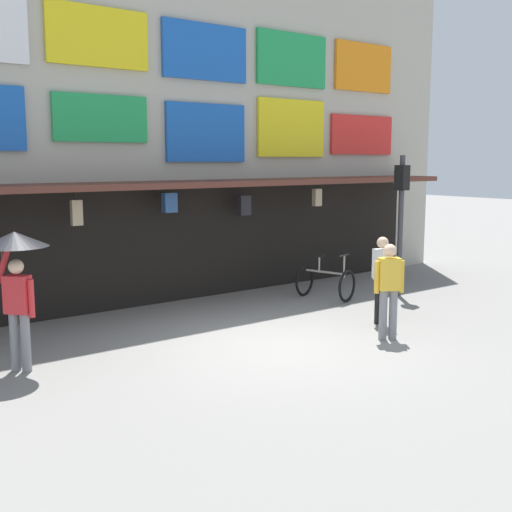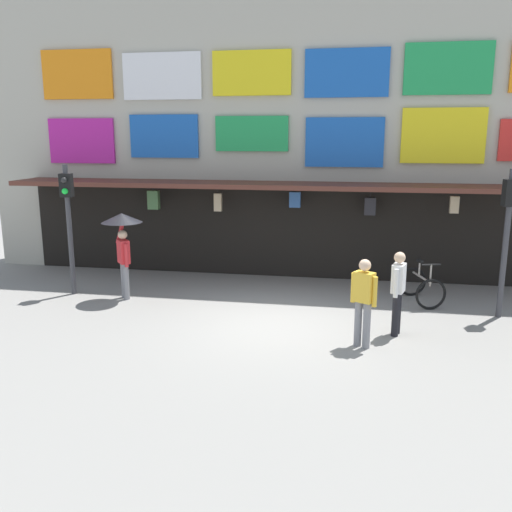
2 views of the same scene
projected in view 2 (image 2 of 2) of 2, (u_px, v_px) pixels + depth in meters
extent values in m
plane|color=gray|center=(275.00, 324.00, 11.42)|extent=(80.00, 80.00, 0.00)
cube|color=#B2AD9E|center=(300.00, 130.00, 14.97)|extent=(18.00, 1.20, 8.00)
cube|color=#592D23|center=(294.00, 186.00, 14.02)|extent=(15.30, 1.40, 0.12)
cube|color=orange|center=(77.00, 74.00, 15.08)|extent=(2.06, 0.08, 1.32)
cube|color=white|center=(162.00, 76.00, 14.67)|extent=(2.20, 0.08, 1.22)
cube|color=yellow|center=(252.00, 73.00, 14.24)|extent=(2.09, 0.08, 1.14)
cube|color=blue|center=(347.00, 73.00, 13.82)|extent=(2.13, 0.08, 1.20)
cube|color=green|center=(448.00, 68.00, 13.39)|extent=(2.11, 0.08, 1.25)
cube|color=#B71E93|center=(82.00, 141.00, 15.47)|extent=(1.96, 0.08, 1.25)
cube|color=blue|center=(164.00, 136.00, 15.02)|extent=(1.95, 0.08, 1.16)
cube|color=green|center=(252.00, 134.00, 14.58)|extent=(1.97, 0.08, 0.92)
cube|color=blue|center=(344.00, 142.00, 14.20)|extent=(2.03, 0.08, 1.27)
cube|color=yellow|center=(443.00, 136.00, 13.74)|extent=(2.06, 0.08, 1.37)
cylinder|color=black|center=(153.00, 188.00, 14.91)|extent=(0.02, 0.02, 0.16)
cube|color=#477042|center=(154.00, 200.00, 14.98)|extent=(0.30, 0.18, 0.51)
cylinder|color=black|center=(218.00, 190.00, 14.48)|extent=(0.02, 0.02, 0.19)
cube|color=tan|center=(218.00, 202.00, 14.55)|extent=(0.20, 0.12, 0.48)
cylinder|color=black|center=(295.00, 190.00, 14.23)|extent=(0.02, 0.02, 0.12)
cube|color=#2D5693|center=(295.00, 200.00, 14.29)|extent=(0.29, 0.17, 0.40)
cylinder|color=black|center=(371.00, 193.00, 13.95)|extent=(0.02, 0.02, 0.24)
cube|color=#232328|center=(370.00, 206.00, 14.02)|extent=(0.28, 0.17, 0.45)
cylinder|color=black|center=(455.00, 193.00, 13.38)|extent=(0.02, 0.02, 0.14)
cube|color=tan|center=(454.00, 205.00, 13.44)|extent=(0.21, 0.13, 0.42)
cube|color=black|center=(296.00, 233.00, 14.97)|extent=(15.30, 0.04, 2.50)
cylinder|color=#38383D|center=(70.00, 231.00, 13.27)|extent=(0.12, 0.12, 3.20)
cube|color=black|center=(66.00, 185.00, 13.03)|extent=(0.32, 0.29, 0.56)
sphere|color=black|center=(64.00, 180.00, 12.87)|extent=(0.15, 0.15, 0.15)
sphere|color=#19DB3D|center=(65.00, 191.00, 12.93)|extent=(0.15, 0.15, 0.15)
cylinder|color=#38383D|center=(505.00, 245.00, 11.54)|extent=(0.12, 0.12, 3.20)
cube|color=black|center=(511.00, 193.00, 11.30)|extent=(0.31, 0.28, 0.56)
sphere|color=black|center=(509.00, 186.00, 11.40)|extent=(0.15, 0.15, 0.15)
sphere|color=#19DB3D|center=(507.00, 198.00, 11.46)|extent=(0.15, 0.15, 0.15)
torus|color=black|center=(431.00, 294.00, 12.29)|extent=(0.71, 0.26, 0.72)
torus|color=black|center=(412.00, 282.00, 13.36)|extent=(0.71, 0.26, 0.72)
cylinder|color=#A3998E|center=(422.00, 277.00, 12.77)|extent=(0.33, 0.96, 0.05)
cylinder|color=#A3998E|center=(419.00, 269.00, 12.90)|extent=(0.04, 0.04, 0.35)
cube|color=black|center=(420.00, 261.00, 12.85)|extent=(0.15, 0.22, 0.06)
cylinder|color=#A3998E|center=(431.00, 275.00, 12.28)|extent=(0.04, 0.04, 0.50)
cylinder|color=black|center=(431.00, 265.00, 12.23)|extent=(0.43, 0.16, 0.04)
cylinder|color=gray|center=(126.00, 282.00, 13.06)|extent=(0.14, 0.14, 0.88)
cylinder|color=gray|center=(124.00, 280.00, 13.21)|extent=(0.14, 0.14, 0.88)
cube|color=red|center=(123.00, 252.00, 12.98)|extent=(0.40, 0.42, 0.56)
sphere|color=beige|center=(123.00, 235.00, 12.89)|extent=(0.22, 0.22, 0.22)
cylinder|color=red|center=(126.00, 255.00, 12.80)|extent=(0.09, 0.09, 0.56)
cylinder|color=red|center=(120.00, 234.00, 13.08)|extent=(0.23, 0.09, 0.48)
cylinder|color=#4C3823|center=(120.00, 229.00, 13.05)|extent=(0.02, 0.02, 0.55)
cone|color=black|center=(122.00, 218.00, 12.80)|extent=(0.96, 0.96, 0.22)
cylinder|color=gray|center=(358.00, 323.00, 10.16)|extent=(0.14, 0.14, 0.88)
cylinder|color=gray|center=(367.00, 325.00, 10.05)|extent=(0.14, 0.14, 0.88)
cube|color=gold|center=(364.00, 287.00, 9.95)|extent=(0.42, 0.37, 0.56)
sphere|color=beige|center=(365.00, 265.00, 9.86)|extent=(0.22, 0.22, 0.22)
cylinder|color=gold|center=(353.00, 288.00, 10.10)|extent=(0.09, 0.09, 0.56)
cylinder|color=gold|center=(375.00, 292.00, 9.83)|extent=(0.09, 0.09, 0.56)
cylinder|color=black|center=(397.00, 312.00, 10.81)|extent=(0.14, 0.14, 0.88)
cylinder|color=black|center=(396.00, 315.00, 10.65)|extent=(0.14, 0.14, 0.88)
cube|color=white|center=(399.00, 278.00, 10.57)|extent=(0.31, 0.41, 0.56)
sphere|color=beige|center=(400.00, 258.00, 10.48)|extent=(0.22, 0.22, 0.22)
cylinder|color=white|center=(401.00, 278.00, 10.77)|extent=(0.09, 0.09, 0.56)
cylinder|color=white|center=(396.00, 283.00, 10.39)|extent=(0.09, 0.09, 0.56)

